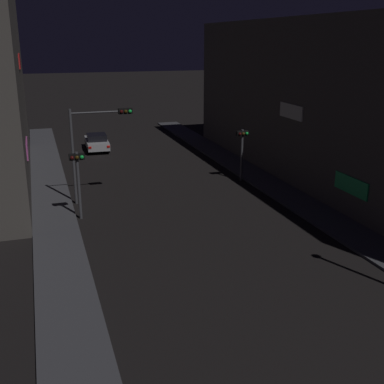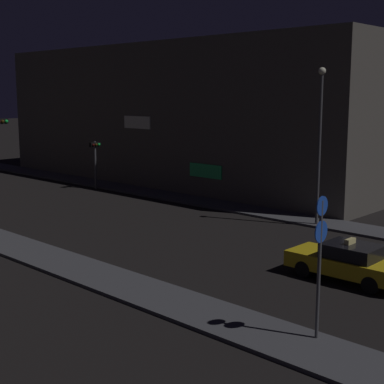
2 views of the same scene
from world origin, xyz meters
TOP-DOWN VIEW (x-y plane):
  - sidewalk_right at (6.93, 28.02)m, footprint 2.26×60.05m
  - building_facade_right at (13.12, 31.76)m, footprint 10.20×33.77m
  - taxi at (-0.71, 9.91)m, footprint 1.84×4.46m
  - traffic_light_right_kerb at (5.55, 33.60)m, footprint 0.80×0.41m
  - sign_pole_left at (-6.22, 7.86)m, footprint 0.62×0.10m
  - street_lamp_near_block at (6.27, 15.49)m, footprint 0.38×0.38m

SIDE VIEW (x-z plane):
  - sidewalk_right at x=6.93m, z-range 0.00..0.13m
  - taxi at x=-0.71m, z-range -0.07..1.55m
  - traffic_light_right_kerb at x=5.55m, z-range 0.78..4.30m
  - sign_pole_left at x=-6.22m, z-range 0.55..4.61m
  - street_lamp_near_block at x=6.27m, z-range 0.83..8.94m
  - building_facade_right at x=13.12m, z-range 0.00..10.55m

